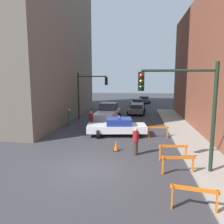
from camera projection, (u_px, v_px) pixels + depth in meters
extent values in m
plane|color=#38383D|center=(90.00, 170.00, 11.02)|extent=(120.00, 120.00, 0.00)
cube|color=#9E998E|center=(219.00, 175.00, 10.26)|extent=(2.40, 44.00, 0.12)
cube|color=#6B6056|center=(10.00, 3.00, 24.27)|extent=(14.00, 20.00, 25.70)
cylinder|color=black|center=(214.00, 118.00, 10.17)|extent=(0.18, 0.18, 5.20)
cylinder|color=black|center=(179.00, 70.00, 10.05)|extent=(3.40, 0.12, 0.12)
cube|color=black|center=(141.00, 81.00, 10.33)|extent=(0.30, 0.22, 0.90)
sphere|color=red|center=(141.00, 76.00, 10.14)|extent=(0.18, 0.18, 0.18)
sphere|color=#4C3D0C|center=(141.00, 81.00, 10.19)|extent=(0.18, 0.18, 0.18)
sphere|color=#0C4219|center=(141.00, 87.00, 10.23)|extent=(0.18, 0.18, 0.18)
cylinder|color=black|center=(79.00, 96.00, 24.75)|extent=(0.18, 0.18, 5.20)
cylinder|color=black|center=(92.00, 76.00, 24.22)|extent=(3.20, 0.12, 0.12)
cube|color=black|center=(106.00, 81.00, 24.10)|extent=(0.30, 0.22, 0.90)
sphere|color=red|center=(106.00, 78.00, 23.92)|extent=(0.18, 0.18, 0.18)
sphere|color=#4C3D0C|center=(106.00, 81.00, 23.96)|extent=(0.18, 0.18, 0.18)
sphere|color=#0C4219|center=(106.00, 83.00, 24.00)|extent=(0.18, 0.18, 0.18)
cube|color=white|center=(117.00, 128.00, 17.57)|extent=(4.91, 2.47, 0.55)
cube|color=navy|center=(119.00, 122.00, 17.49)|extent=(2.18, 1.88, 0.52)
cylinder|color=black|center=(98.00, 134.00, 16.75)|extent=(0.31, 0.68, 0.66)
cylinder|color=black|center=(99.00, 129.00, 18.44)|extent=(0.31, 0.68, 0.66)
cylinder|color=black|center=(136.00, 134.00, 16.79)|extent=(0.31, 0.68, 0.66)
cylinder|color=black|center=(133.00, 129.00, 18.47)|extent=(0.31, 0.68, 0.66)
cube|color=#2633BF|center=(119.00, 118.00, 17.45)|extent=(0.39, 1.40, 0.12)
cube|color=silver|center=(107.00, 115.00, 23.34)|extent=(2.34, 5.52, 0.70)
cube|color=#2D333D|center=(109.00, 106.00, 24.28)|extent=(1.95, 1.84, 0.80)
cylinder|color=black|center=(102.00, 115.00, 25.19)|extent=(0.82, 0.31, 0.80)
cylinder|color=black|center=(118.00, 115.00, 24.85)|extent=(0.82, 0.31, 0.80)
cylinder|color=black|center=(94.00, 120.00, 21.94)|extent=(0.82, 0.31, 0.80)
cylinder|color=black|center=(112.00, 121.00, 21.60)|extent=(0.82, 0.31, 0.80)
cube|color=#474C51|center=(137.00, 110.00, 28.33)|extent=(1.98, 4.37, 0.52)
cube|color=#232833|center=(137.00, 106.00, 28.09)|extent=(1.66, 1.87, 0.48)
cylinder|color=black|center=(131.00, 110.00, 29.81)|extent=(0.63, 0.25, 0.62)
cylinder|color=black|center=(143.00, 110.00, 29.54)|extent=(0.63, 0.25, 0.62)
cylinder|color=black|center=(129.00, 113.00, 27.21)|extent=(0.63, 0.25, 0.62)
cylinder|color=black|center=(143.00, 113.00, 26.94)|extent=(0.63, 0.25, 0.62)
cube|color=silver|center=(137.00, 103.00, 35.65)|extent=(2.11, 4.42, 0.52)
cube|color=#232833|center=(137.00, 100.00, 35.41)|extent=(1.71, 1.92, 0.48)
cylinder|color=black|center=(132.00, 104.00, 37.05)|extent=(0.63, 0.26, 0.62)
cylinder|color=black|center=(141.00, 104.00, 36.97)|extent=(0.63, 0.26, 0.62)
cylinder|color=black|center=(132.00, 106.00, 34.42)|extent=(0.63, 0.26, 0.62)
cylinder|color=black|center=(143.00, 106.00, 34.33)|extent=(0.63, 0.26, 0.62)
cube|color=#474C51|center=(144.00, 100.00, 41.08)|extent=(1.96, 4.37, 0.52)
cube|color=#232833|center=(144.00, 97.00, 40.83)|extent=(1.65, 1.87, 0.48)
cylinder|color=black|center=(139.00, 101.00, 42.50)|extent=(0.63, 0.24, 0.62)
cylinder|color=black|center=(148.00, 101.00, 42.36)|extent=(0.63, 0.24, 0.62)
cylinder|color=black|center=(140.00, 102.00, 39.87)|extent=(0.63, 0.24, 0.62)
cylinder|color=black|center=(149.00, 102.00, 39.74)|extent=(0.63, 0.24, 0.62)
cylinder|color=#474C66|center=(91.00, 125.00, 19.81)|extent=(0.39, 0.39, 0.82)
cylinder|color=maroon|center=(91.00, 117.00, 19.70)|extent=(0.50, 0.50, 0.62)
sphere|color=tan|center=(91.00, 112.00, 19.64)|extent=(0.31, 0.31, 0.22)
cylinder|color=#474C66|center=(70.00, 121.00, 21.33)|extent=(0.31, 0.31, 0.82)
cylinder|color=#236633|center=(69.00, 114.00, 21.23)|extent=(0.40, 0.40, 0.62)
sphere|color=tan|center=(69.00, 110.00, 21.16)|extent=(0.24, 0.24, 0.22)
cylinder|color=#382D23|center=(136.00, 148.00, 13.10)|extent=(0.31, 0.31, 0.82)
cylinder|color=maroon|center=(136.00, 137.00, 12.99)|extent=(0.40, 0.40, 0.62)
sphere|color=tan|center=(136.00, 130.00, 12.93)|extent=(0.24, 0.24, 0.22)
cube|color=orange|center=(194.00, 189.00, 7.40)|extent=(1.58, 0.34, 0.14)
cube|color=orange|center=(172.00, 196.00, 7.67)|extent=(0.08, 0.17, 0.90)
cube|color=orange|center=(217.00, 203.00, 7.24)|extent=(0.08, 0.17, 0.90)
cube|color=orange|center=(178.00, 158.00, 10.37)|extent=(1.59, 0.25, 0.14)
cube|color=orange|center=(163.00, 165.00, 10.43)|extent=(0.07, 0.16, 0.90)
cube|color=orange|center=(193.00, 165.00, 10.43)|extent=(0.07, 0.16, 0.90)
cube|color=orange|center=(173.00, 146.00, 12.12)|extent=(1.60, 0.21, 0.14)
cube|color=orange|center=(160.00, 153.00, 12.20)|extent=(0.07, 0.16, 0.90)
cube|color=orange|center=(186.00, 153.00, 12.16)|extent=(0.07, 0.16, 0.90)
cube|color=orange|center=(158.00, 127.00, 16.83)|extent=(1.59, 0.24, 0.14)
cube|color=orange|center=(149.00, 132.00, 16.89)|extent=(0.07, 0.16, 0.90)
cube|color=orange|center=(167.00, 132.00, 16.88)|extent=(0.07, 0.16, 0.90)
cube|color=black|center=(116.00, 151.00, 13.87)|extent=(0.36, 0.36, 0.04)
cone|color=#F2600C|center=(116.00, 146.00, 13.82)|extent=(0.28, 0.28, 0.62)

